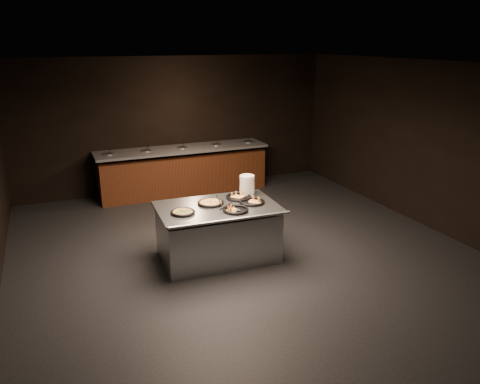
{
  "coord_description": "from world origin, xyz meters",
  "views": [
    {
      "loc": [
        -2.67,
        -5.99,
        3.22
      ],
      "look_at": [
        -0.03,
        0.3,
        0.99
      ],
      "focal_mm": 35.0,
      "sensor_mm": 36.0,
      "label": 1
    }
  ],
  "objects_px": {
    "pan_veggie_whole": "(183,212)",
    "pan_cheese_whole": "(211,203)",
    "plate_stack": "(247,185)",
    "serving_counter": "(218,233)"
  },
  "relations": [
    {
      "from": "plate_stack",
      "to": "pan_veggie_whole",
      "type": "bearing_deg",
      "value": -159.83
    },
    {
      "from": "serving_counter",
      "to": "plate_stack",
      "type": "height_order",
      "value": "plate_stack"
    },
    {
      "from": "pan_veggie_whole",
      "to": "pan_cheese_whole",
      "type": "relative_size",
      "value": 0.87
    },
    {
      "from": "serving_counter",
      "to": "pan_veggie_whole",
      "type": "xyz_separation_m",
      "value": [
        -0.56,
        -0.1,
        0.46
      ]
    },
    {
      "from": "pan_veggie_whole",
      "to": "plate_stack",
      "type": "bearing_deg",
      "value": 20.17
    },
    {
      "from": "pan_veggie_whole",
      "to": "pan_cheese_whole",
      "type": "distance_m",
      "value": 0.55
    },
    {
      "from": "plate_stack",
      "to": "pan_veggie_whole",
      "type": "xyz_separation_m",
      "value": [
        -1.19,
        -0.44,
        -0.14
      ]
    },
    {
      "from": "plate_stack",
      "to": "pan_cheese_whole",
      "type": "xyz_separation_m",
      "value": [
        -0.69,
        -0.21,
        -0.14
      ]
    },
    {
      "from": "pan_cheese_whole",
      "to": "serving_counter",
      "type": "bearing_deg",
      "value": -63.5
    },
    {
      "from": "plate_stack",
      "to": "pan_veggie_whole",
      "type": "relative_size",
      "value": 0.89
    }
  ]
}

